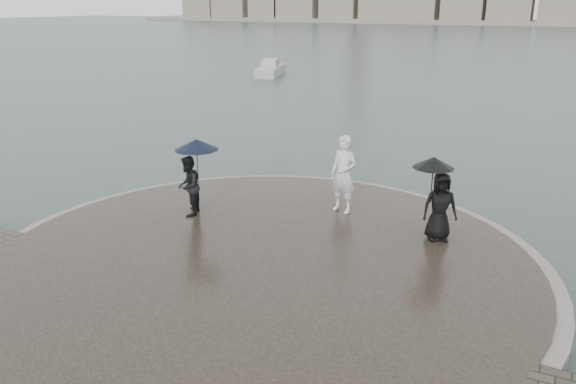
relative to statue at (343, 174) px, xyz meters
The scene contains 7 objects.
ground 7.07m from the statue, 94.70° to the right, with size 400.00×400.00×0.00m, color #2B3835.
kerb_ring 3.67m from the statue, 99.45° to the right, with size 12.50×12.50×0.32m, color gray.
quay_tip 3.66m from the statue, 99.45° to the right, with size 11.90×11.90×0.36m, color #2D261E.
statue is the anchor object (origin of this frame).
visitor_left 3.96m from the statue, 149.50° to the right, with size 1.24×1.14×2.04m.
visitor_right 2.72m from the statue, 15.17° to the right, with size 1.21×1.00×1.95m.
far_skyline 154.01m from the statue, 92.55° to the left, with size 260.00×20.00×37.00m.
Camera 1 is at (5.60, -6.32, 5.66)m, focal length 35.00 mm.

